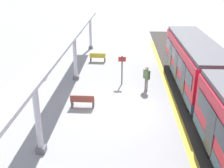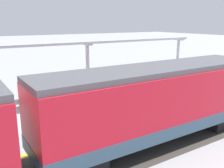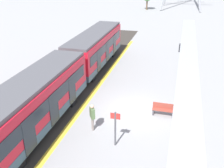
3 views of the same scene
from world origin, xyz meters
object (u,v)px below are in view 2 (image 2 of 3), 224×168
(bench_mid_platform, at_px, (28,102))
(canopy_pillar_second, at_px, (88,68))
(train_near_carriage, at_px, (156,103))
(bench_near_end, at_px, (146,83))
(platform_info_sign, at_px, (104,88))
(passenger_waiting_near_edge, at_px, (101,101))
(canopy_pillar_nearest, at_px, (178,59))

(bench_mid_platform, bearing_deg, canopy_pillar_second, -75.51)
(train_near_carriage, xyz_separation_m, canopy_pillar_second, (8.83, -1.11, 0.09))
(bench_mid_platform, bearing_deg, bench_near_end, -89.99)
(bench_near_end, bearing_deg, platform_info_sign, 113.52)
(bench_near_end, height_order, passenger_waiting_near_edge, passenger_waiting_near_edge)
(canopy_pillar_nearest, xyz_separation_m, canopy_pillar_second, (0.00, 9.56, 0.00))
(canopy_pillar_second, distance_m, bench_near_end, 5.09)
(train_near_carriage, distance_m, platform_info_sign, 5.22)
(canopy_pillar_nearest, height_order, platform_info_sign, canopy_pillar_nearest)
(train_near_carriage, xyz_separation_m, canopy_pillar_nearest, (8.83, -10.66, 0.09))
(bench_mid_platform, bearing_deg, platform_info_sign, -120.07)
(bench_mid_platform, height_order, platform_info_sign, platform_info_sign)
(bench_near_end, bearing_deg, canopy_pillar_second, 75.04)
(train_near_carriage, bearing_deg, platform_info_sign, -3.76)
(bench_mid_platform, relative_size, platform_info_sign, 0.68)
(train_near_carriage, height_order, canopy_pillar_second, canopy_pillar_second)
(train_near_carriage, bearing_deg, passenger_waiting_near_edge, 13.60)
(canopy_pillar_nearest, relative_size, canopy_pillar_second, 1.00)
(canopy_pillar_nearest, bearing_deg, bench_near_end, 104.53)
(passenger_waiting_near_edge, bearing_deg, train_near_carriage, -166.40)
(train_near_carriage, xyz_separation_m, bench_near_end, (7.57, -5.81, -1.38))
(train_near_carriage, height_order, platform_info_sign, train_near_carriage)
(canopy_pillar_second, xyz_separation_m, bench_mid_platform, (-1.26, 4.87, -1.47))
(canopy_pillar_nearest, distance_m, bench_mid_platform, 14.56)
(train_near_carriage, distance_m, canopy_pillar_second, 8.90)
(canopy_pillar_nearest, height_order, passenger_waiting_near_edge, canopy_pillar_nearest)
(platform_info_sign, bearing_deg, bench_mid_platform, 59.93)
(canopy_pillar_second, xyz_separation_m, bench_near_end, (-1.26, -4.71, -1.47))
(bench_mid_platform, height_order, passenger_waiting_near_edge, passenger_waiting_near_edge)
(platform_info_sign, relative_size, passenger_waiting_near_edge, 1.23)
(canopy_pillar_second, height_order, passenger_waiting_near_edge, canopy_pillar_second)
(bench_near_end, height_order, bench_mid_platform, same)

